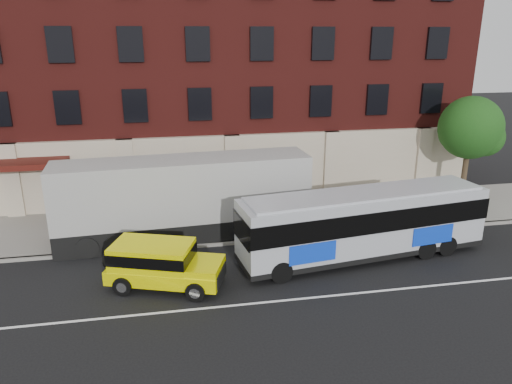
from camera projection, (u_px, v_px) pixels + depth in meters
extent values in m
plane|color=black|center=(277.00, 309.00, 17.94)|extent=(120.00, 120.00, 0.00)
cube|color=gray|center=(240.00, 219.00, 26.32)|extent=(60.00, 6.00, 0.15)
cube|color=gray|center=(250.00, 242.00, 23.52)|extent=(60.00, 0.25, 0.15)
cube|color=white|center=(274.00, 301.00, 18.40)|extent=(60.00, 0.12, 0.01)
cube|color=#561714|center=(220.00, 66.00, 31.42)|extent=(30.00, 10.00, 15.00)
cube|color=#BEAF97|center=(232.00, 169.00, 28.33)|extent=(30.00, 0.35, 4.00)
cube|color=#45110C|center=(26.00, 163.00, 25.27)|extent=(4.20, 2.20, 0.30)
cube|color=#BEAF97|center=(12.00, 180.00, 26.14)|extent=(0.90, 0.55, 4.00)
cube|color=#BEAF97|center=(127.00, 174.00, 27.19)|extent=(0.90, 0.55, 4.00)
cube|color=#BEAF97|center=(233.00, 169.00, 28.24)|extent=(0.90, 0.55, 4.00)
cube|color=#BEAF97|center=(331.00, 164.00, 29.28)|extent=(0.90, 0.55, 4.00)
cube|color=#BEAF97|center=(422.00, 160.00, 30.33)|extent=(0.90, 0.55, 4.00)
cube|color=black|center=(68.00, 107.00, 25.68)|extent=(1.30, 0.20, 1.80)
cube|color=black|center=(135.00, 106.00, 26.29)|extent=(1.30, 0.20, 1.80)
cube|color=black|center=(200.00, 104.00, 26.90)|extent=(1.30, 0.20, 1.80)
cube|color=black|center=(262.00, 103.00, 27.51)|extent=(1.30, 0.20, 1.80)
cube|color=black|center=(321.00, 101.00, 28.12)|extent=(1.30, 0.20, 1.80)
cube|color=black|center=(377.00, 100.00, 28.73)|extent=(1.30, 0.20, 1.80)
cube|color=black|center=(431.00, 98.00, 29.35)|extent=(1.30, 0.20, 1.80)
cube|color=black|center=(60.00, 45.00, 24.68)|extent=(1.30, 0.20, 1.80)
cube|color=black|center=(131.00, 44.00, 25.29)|extent=(1.30, 0.20, 1.80)
cube|color=black|center=(198.00, 44.00, 25.90)|extent=(1.30, 0.20, 1.80)
cube|color=black|center=(262.00, 44.00, 26.51)|extent=(1.30, 0.20, 1.80)
cube|color=black|center=(323.00, 43.00, 27.12)|extent=(1.30, 0.20, 1.80)
cube|color=black|center=(382.00, 43.00, 27.74)|extent=(1.30, 0.20, 1.80)
cube|color=black|center=(438.00, 43.00, 28.35)|extent=(1.30, 0.20, 1.80)
cube|color=black|center=(43.00, 186.00, 26.56)|extent=(2.60, 0.15, 2.80)
cube|color=black|center=(154.00, 180.00, 27.60)|extent=(2.60, 0.15, 2.80)
cube|color=black|center=(258.00, 174.00, 28.65)|extent=(2.60, 0.15, 2.80)
cube|color=black|center=(354.00, 169.00, 29.70)|extent=(2.60, 0.15, 2.80)
cylinder|color=slate|center=(63.00, 230.00, 21.85)|extent=(0.07, 0.07, 2.50)
cube|color=white|center=(60.00, 215.00, 21.46)|extent=(0.30, 0.03, 0.40)
cube|color=white|center=(62.00, 225.00, 21.62)|extent=(0.30, 0.03, 0.35)
cylinder|color=#37291B|center=(464.00, 176.00, 28.65)|extent=(0.32, 0.32, 3.00)
sphere|color=#164112|center=(471.00, 128.00, 27.74)|extent=(3.60, 3.60, 3.60)
sphere|color=#164112|center=(485.00, 137.00, 27.65)|extent=(2.20, 2.20, 2.20)
sphere|color=#164112|center=(456.00, 134.00, 28.13)|extent=(2.00, 2.00, 2.00)
cube|color=#B0B4BC|center=(364.00, 223.00, 21.56)|extent=(11.52, 3.87, 2.69)
cube|color=black|center=(362.00, 248.00, 21.95)|extent=(11.57, 3.93, 0.24)
cube|color=#B0B4BC|center=(366.00, 193.00, 21.13)|extent=(10.92, 3.52, 0.11)
cube|color=black|center=(364.00, 213.00, 21.42)|extent=(11.61, 3.96, 0.94)
cube|color=blue|center=(313.00, 253.00, 19.72)|extent=(2.06, 0.32, 0.85)
cube|color=blue|center=(401.00, 217.00, 23.65)|extent=(2.06, 0.32, 0.85)
cylinder|color=black|center=(281.00, 272.00, 19.67)|extent=(0.97, 0.41, 0.94)
cylinder|color=black|center=(264.00, 251.00, 21.59)|extent=(0.97, 0.41, 0.94)
cylinder|color=black|center=(426.00, 249.00, 21.77)|extent=(0.97, 0.41, 0.94)
cylinder|color=black|center=(398.00, 232.00, 23.69)|extent=(0.97, 0.41, 0.94)
cylinder|color=black|center=(446.00, 246.00, 22.11)|extent=(0.97, 0.41, 0.94)
cylinder|color=black|center=(418.00, 229.00, 24.03)|extent=(0.97, 0.41, 0.94)
cube|color=#FAF700|center=(166.00, 272.00, 19.34)|extent=(4.87, 3.26, 0.56)
cube|color=#FAF700|center=(152.00, 255.00, 19.18)|extent=(3.53, 2.76, 0.94)
cube|color=black|center=(152.00, 253.00, 19.17)|extent=(3.58, 2.81, 0.47)
cube|color=#FAF700|center=(203.00, 266.00, 18.99)|extent=(1.92, 2.15, 0.28)
cube|color=black|center=(222.00, 276.00, 19.00)|extent=(0.55, 1.43, 0.52)
cylinder|color=black|center=(109.00, 259.00, 19.56)|extent=(0.43, 0.74, 0.71)
cylinder|color=black|center=(195.00, 292.00, 18.34)|extent=(0.79, 0.50, 0.75)
cylinder|color=silver|center=(195.00, 292.00, 18.34)|extent=(0.48, 0.40, 0.41)
cylinder|color=black|center=(207.00, 270.00, 20.07)|extent=(0.79, 0.50, 0.75)
cylinder|color=silver|center=(207.00, 270.00, 20.07)|extent=(0.48, 0.40, 0.41)
cylinder|color=black|center=(123.00, 286.00, 18.76)|extent=(0.79, 0.50, 0.75)
cylinder|color=silver|center=(123.00, 286.00, 18.76)|extent=(0.48, 0.40, 0.41)
cylinder|color=black|center=(141.00, 265.00, 20.49)|extent=(0.79, 0.50, 0.75)
cylinder|color=silver|center=(141.00, 265.00, 20.49)|extent=(0.48, 0.40, 0.41)
cube|color=black|center=(186.00, 227.00, 23.95)|extent=(12.28, 3.19, 1.11)
cube|color=#B1B1AD|center=(184.00, 189.00, 23.32)|extent=(12.28, 3.23, 2.94)
cylinder|color=black|center=(88.00, 248.00, 21.84)|extent=(1.03, 0.35, 1.01)
cylinder|color=black|center=(91.00, 228.00, 23.98)|extent=(1.03, 0.35, 1.01)
cylinder|color=black|center=(115.00, 245.00, 22.12)|extent=(1.03, 0.35, 1.01)
cylinder|color=black|center=(116.00, 226.00, 24.26)|extent=(1.03, 0.35, 1.01)
cylinder|color=black|center=(257.00, 231.00, 23.68)|extent=(1.03, 0.35, 1.01)
cylinder|color=black|center=(246.00, 214.00, 25.82)|extent=(1.03, 0.35, 1.01)
cylinder|color=black|center=(281.00, 228.00, 23.96)|extent=(1.03, 0.35, 1.01)
cylinder|color=black|center=(268.00, 212.00, 26.10)|extent=(1.03, 0.35, 1.01)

